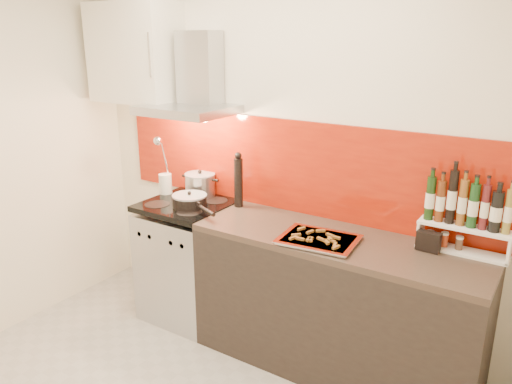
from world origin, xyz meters
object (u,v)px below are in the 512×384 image
Objects in this scene: saute_pan at (190,201)px; baking_tray at (319,239)px; counter at (335,304)px; pepper_mill at (238,181)px; stock_pot at (200,184)px; range_stove at (189,261)px.

saute_pan is 1.04m from baking_tray.
counter is 1.08m from pepper_mill.
stock_pot is (-1.23, 0.19, 0.55)m from counter.
stock_pot reaches higher than range_stove.
pepper_mill is (0.38, -0.03, 0.10)m from stock_pot.
range_stove is at bearing 146.46° from saute_pan.
saute_pan is at bearing -139.89° from pepper_mill.
baking_tray is (1.04, -0.05, -0.04)m from saute_pan.
counter is 4.52× the size of pepper_mill.
saute_pan reaches higher than counter.
baking_tray is at bearing -125.14° from counter.
pepper_mill reaches higher than range_stove.
counter is at bearing 3.16° from saute_pan.
range_stove is 1.20m from counter.
range_stove is 0.51× the size of counter.
range_stove is 0.76m from pepper_mill.
saute_pan reaches higher than range_stove.
pepper_mill is (0.35, 0.17, 0.65)m from range_stove.
stock_pot is at bearing 165.07° from baking_tray.
counter is at bearing 54.86° from baking_tray.
counter is at bearing 0.23° from range_stove.
range_stove is at bearing -154.64° from pepper_mill.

